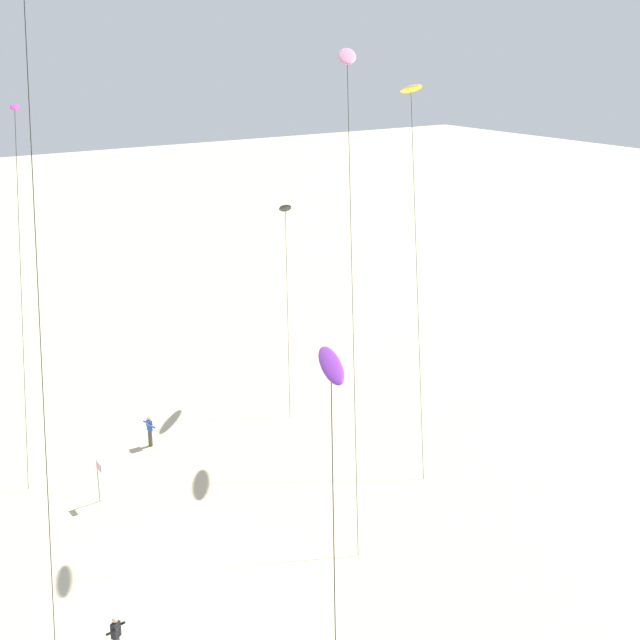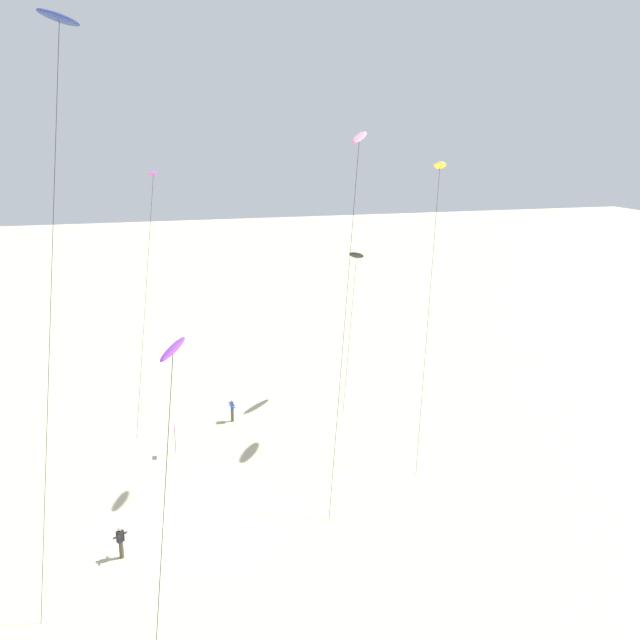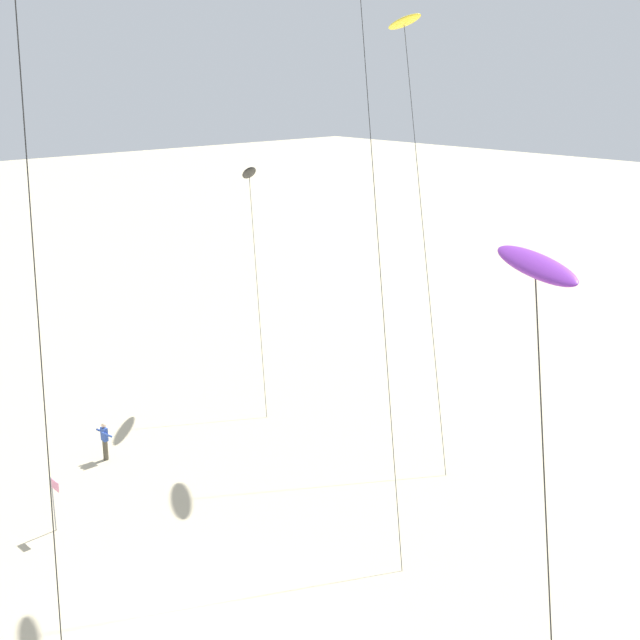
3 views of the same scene
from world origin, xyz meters
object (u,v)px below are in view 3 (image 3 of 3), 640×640
at_px(kite_purple, 536,283).
at_px(kite_flyer_nearest, 105,440).
at_px(kite_black, 249,174).
at_px(marker_flag, 54,495).
at_px(kite_yellow, 405,26).

distance_m(kite_purple, kite_flyer_nearest, 26.97).
relative_size(kite_black, marker_flag, 5.56).
relative_size(kite_purple, kite_flyer_nearest, 8.06).
relative_size(kite_black, kite_yellow, 0.64).
bearing_deg(kite_black, kite_flyer_nearest, -75.89).
bearing_deg(kite_yellow, kite_flyer_nearest, -109.43).
relative_size(kite_yellow, marker_flag, 8.68).
bearing_deg(kite_yellow, kite_purple, -43.32).
bearing_deg(kite_flyer_nearest, kite_purple, -11.77).
bearing_deg(kite_flyer_nearest, marker_flag, -45.71).
distance_m(kite_purple, kite_yellow, 26.59).
bearing_deg(kite_flyer_nearest, kite_yellow, 70.57).
xyz_separation_m(kite_yellow, marker_flag, (-0.47, -17.26, -16.20)).
bearing_deg(kite_flyer_nearest, kite_black, 104.11).
height_order(kite_black, kite_yellow, kite_yellow).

